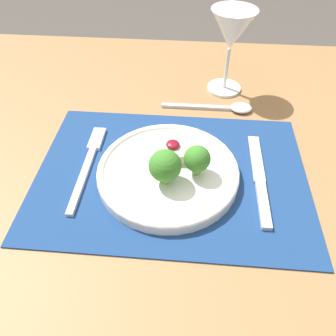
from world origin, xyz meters
TOP-DOWN VIEW (x-y plane):
  - ground_plane at (0.00, 0.00)m, footprint 8.00×8.00m
  - dining_table at (0.00, 0.00)m, footprint 1.11×1.06m
  - placemat at (0.00, 0.00)m, footprint 0.47×0.33m
  - dinner_plate at (-0.00, -0.01)m, footprint 0.24×0.24m
  - fork at (-0.15, 0.02)m, footprint 0.02×0.21m
  - knife at (0.15, -0.01)m, footprint 0.02×0.21m
  - spoon at (0.11, 0.20)m, footprint 0.20×0.04m
  - wine_glass_near at (0.10, 0.28)m, footprint 0.09×0.09m

SIDE VIEW (x-z plane):
  - ground_plane at x=0.00m, z-range 0.00..0.00m
  - dining_table at x=0.00m, z-range 0.28..1.03m
  - placemat at x=0.00m, z-range 0.75..0.76m
  - spoon at x=0.11m, z-range 0.75..0.77m
  - fork at x=-0.15m, z-range 0.76..0.76m
  - knife at x=0.15m, z-range 0.75..0.76m
  - dinner_plate at x=0.00m, z-range 0.73..0.81m
  - wine_glass_near at x=0.10m, z-range 0.80..0.98m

